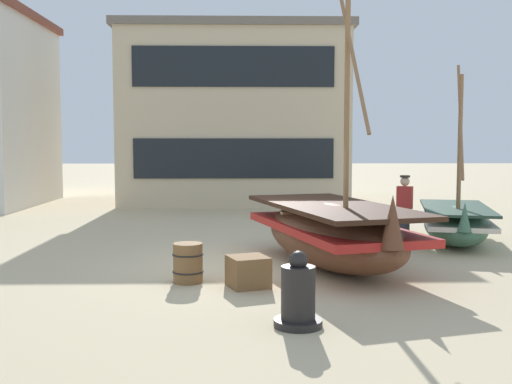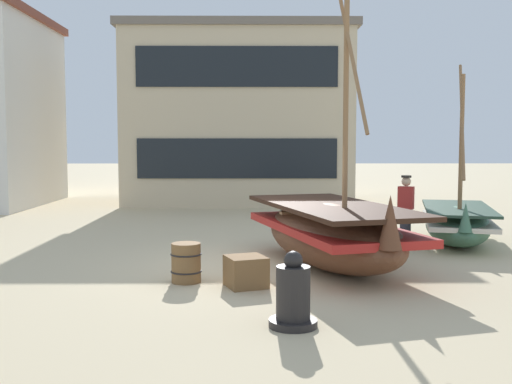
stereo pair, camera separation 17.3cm
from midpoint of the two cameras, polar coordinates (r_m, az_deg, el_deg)
The scene contains 8 objects.
ground_plane at distance 12.41m, azimuth -0.30°, elevation -6.83°, with size 120.00×120.00×0.00m, color #CCB78E.
fishing_boat_near_left at distance 15.70m, azimuth 17.88°, elevation -2.75°, with size 2.38×4.02×4.37m.
fishing_boat_centre_large at distance 12.20m, azimuth 6.76°, elevation -3.73°, with size 3.26×5.29×6.54m.
fisherman_by_hull at distance 15.09m, azimuth 13.40°, elevation -1.71°, with size 0.42×0.36×1.68m.
capstan_winch at distance 8.30m, azimuth 3.36°, elevation -9.73°, with size 0.66×0.66×1.03m.
wooden_barrel at distance 10.90m, azimuth -6.84°, elevation -6.60°, with size 0.56×0.56×0.70m.
cargo_crate at distance 10.52m, azimuth -1.22°, elevation -7.46°, with size 0.64×0.64×0.53m, color brown.
harbor_building_main at distance 25.54m, azimuth -2.22°, elevation 7.12°, with size 9.30×5.42×7.12m.
Camera 1 is at (-0.29, -12.16, 2.47)m, focal length 42.76 mm.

